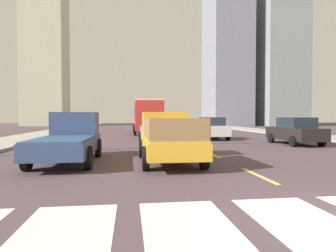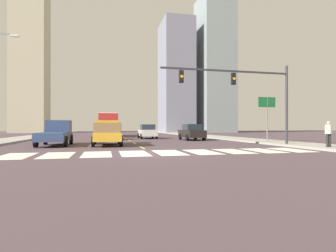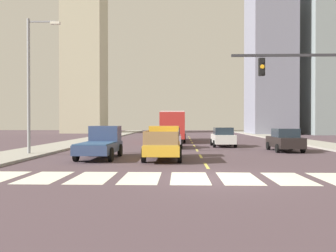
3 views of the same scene
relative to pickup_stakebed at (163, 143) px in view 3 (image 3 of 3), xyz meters
The scene contains 27 objects.
ground_plane 7.70m from the pickup_stakebed, 72.20° to the right, with size 160.00×160.00×0.00m, color #4C3C43.
sidewalk_right 17.95m from the pickup_stakebed, 36.73° to the left, with size 3.74×110.00×0.15m, color #9C998F.
sidewalk_left 14.48m from the pickup_stakebed, 132.13° to the left, with size 3.74×110.00×0.15m, color #9C998F.
crosswalk_stripe_1 8.57m from the pickup_stakebed, 121.32° to the right, with size 1.49×3.22×0.01m, color silver.
crosswalk_stripe_2 7.75m from the pickup_stakebed, 108.92° to the right, with size 1.49×3.22×0.01m, color silver.
crosswalk_stripe_3 7.36m from the pickup_stakebed, 94.42° to the right, with size 1.49×3.22×0.01m, color silver.
crosswalk_stripe_4 7.46m from the pickup_stakebed, 79.34° to the right, with size 1.49×3.22×0.01m, color silver.
crosswalk_stripe_5 8.05m from the pickup_stakebed, 65.59° to the right, with size 1.49×3.22×0.01m, color silver.
crosswalk_stripe_6 9.01m from the pickup_stakebed, 54.27° to the right, with size 1.49×3.22×0.01m, color silver.
lane_dash_0 4.13m from the pickup_stakebed, 54.52° to the right, with size 0.16×2.40×0.01m, color #D1C554.
lane_dash_1 3.05m from the pickup_stakebed, 36.39° to the left, with size 0.16×2.40×0.01m, color #D1C554.
lane_dash_2 7.18m from the pickup_stakebed, 70.83° to the left, with size 0.16×2.40×0.01m, color #D1C554.
lane_dash_3 11.99m from the pickup_stakebed, 78.73° to the left, with size 0.16×2.40×0.01m, color #D1C554.
lane_dash_4 16.91m from the pickup_stakebed, 82.04° to the left, with size 0.16×2.40×0.01m, color #D1C554.
lane_dash_5 21.87m from the pickup_stakebed, 83.86° to the left, with size 0.16×2.40×0.01m, color #D1C554.
lane_dash_6 26.84m from the pickup_stakebed, 85.00° to the left, with size 0.16×2.40×0.01m, color #D1C554.
lane_dash_7 31.82m from the pickup_stakebed, 85.79° to the left, with size 0.16×2.40×0.01m, color #D1C554.
pickup_stakebed is the anchor object (origin of this frame).
pickup_dark 3.88m from the pickup_stakebed, behind, with size 2.18×5.20×1.96m.
city_bus 19.20m from the pickup_stakebed, 89.27° to the left, with size 2.72×10.80×3.32m.
sedan_far 9.13m from the pickup_stakebed, 88.76° to the left, with size 2.02×4.40×1.72m.
sedan_mid 11.97m from the pickup_stakebed, 65.93° to the left, with size 2.02×4.40×1.72m.
sedan_near_right 10.68m from the pickup_stakebed, 33.30° to the left, with size 2.02×4.40×1.72m.
streetlight_left 9.85m from the pickup_stakebed, 168.10° to the left, with size 2.20×0.28×9.00m.
tower_tall_centre 58.33m from the pickup_stakebed, 109.83° to the left, with size 7.74×8.01×50.53m, color #BAB395.
block_mid_left 53.63m from the pickup_stakebed, 57.61° to the left, with size 8.12×9.64×34.74m, color gray.
block_mid_right 49.54m from the pickup_stakebed, 68.68° to the left, with size 7.38×10.55×28.10m, color slate.
Camera 3 is at (-1.37, -14.17, 2.23)m, focal length 38.39 mm.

